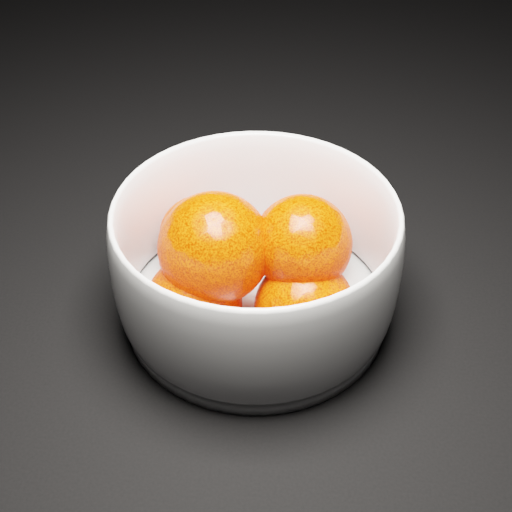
{
  "coord_description": "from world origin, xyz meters",
  "views": [
    {
      "loc": [
        -0.22,
        -0.43,
        0.37
      ],
      "look_at": [
        -0.25,
        -0.05,
        0.05
      ],
      "focal_mm": 50.0,
      "sensor_mm": 36.0,
      "label": 1
    }
  ],
  "objects": [
    {
      "name": "bowl",
      "position": [
        -0.25,
        -0.05,
        0.05
      ],
      "size": [
        0.2,
        0.2,
        0.1
      ],
      "rotation": [
        0.0,
        0.0,
        -0.35
      ],
      "color": "white",
      "rests_on": "ground"
    },
    {
      "name": "orange_pile",
      "position": [
        -0.25,
        -0.06,
        0.06
      ],
      "size": [
        0.14,
        0.14,
        0.11
      ],
      "color": "#FB2E03",
      "rests_on": "bowl"
    }
  ]
}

